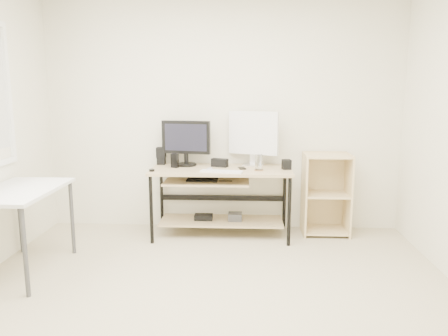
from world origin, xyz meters
name	(u,v)px	position (x,y,z in m)	size (l,w,h in m)	color
room	(188,130)	(-0.14, 0.04, 1.32)	(4.01, 4.01, 2.62)	#BCB091
desk	(219,188)	(-0.03, 1.66, 0.54)	(1.50, 0.65, 0.75)	tan
side_table	(19,198)	(-1.68, 0.60, 0.67)	(0.60, 1.00, 0.75)	silver
shelf_unit	(325,193)	(1.15, 1.82, 0.45)	(0.50, 0.40, 0.90)	beige
black_monitor	(186,140)	(-0.40, 1.82, 1.04)	(0.55, 0.23, 0.50)	black
white_imac	(253,135)	(0.34, 1.85, 1.10)	(0.55, 0.24, 0.60)	silver
keyboard	(222,171)	(0.01, 1.45, 0.76)	(0.43, 0.12, 0.02)	silver
mouse	(210,169)	(-0.11, 1.53, 0.77)	(0.06, 0.10, 0.03)	#AAAAAF
center_speaker	(220,163)	(-0.02, 1.77, 0.79)	(0.18, 0.08, 0.09)	black
speaker_left	(161,155)	(-0.69, 1.88, 0.85)	(0.10, 0.10, 0.20)	black
speaker_right	(287,164)	(0.70, 1.65, 0.80)	(0.09, 0.09, 0.10)	black
audio_controller	(175,161)	(-0.51, 1.68, 0.83)	(0.08, 0.05, 0.15)	black
volume_puck	(152,170)	(-0.71, 1.46, 0.76)	(0.06, 0.06, 0.02)	black
smartphone	(242,168)	(0.22, 1.66, 0.75)	(0.07, 0.13, 0.01)	black
coaster	(259,170)	(0.40, 1.57, 0.75)	(0.10, 0.10, 0.01)	#A4754A
drinking_glass	(259,162)	(0.40, 1.57, 0.84)	(0.08, 0.08, 0.16)	white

